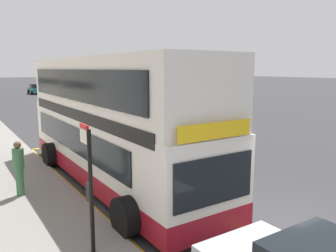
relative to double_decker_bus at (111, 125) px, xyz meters
The scene contains 7 objects.
ground_plane 26.53m from the double_decker_bus, 84.67° to the left, with size 260.00×260.00×0.00m, color #333335.
double_decker_bus is the anchor object (origin of this frame).
bus_bay_markings 2.08m from the double_decker_bus, 113.69° to the right, with size 2.85×14.01×0.01m.
bus_stop_sign 5.06m from the double_decker_bus, 118.78° to the right, with size 0.09×0.51×2.75m.
parked_car_maroon_kerbside 22.53m from the double_decker_bus, 70.58° to the left, with size 2.09×4.20×1.62m.
parked_car_teal_distant 46.12m from the double_decker_bus, 81.01° to the left, with size 2.09×4.20×1.62m.
pedestrian_waiting_near_sign 3.26m from the double_decker_bus, behind, with size 0.34×0.34×1.71m.
Camera 1 is at (-7.21, -5.28, 4.03)m, focal length 36.07 mm.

